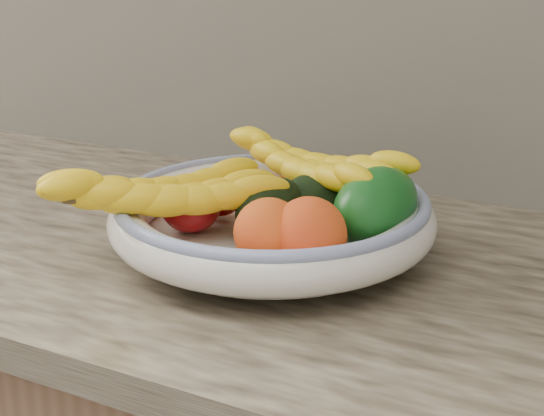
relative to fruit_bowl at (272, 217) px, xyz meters
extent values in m
cube|color=tan|center=(0.00, 0.02, -0.07)|extent=(2.44, 0.66, 0.04)
cube|color=beige|center=(0.00, 0.33, 0.20)|extent=(2.40, 0.02, 0.50)
cylinder|color=silver|center=(0.00, 0.00, -0.04)|extent=(0.13, 0.13, 0.02)
cylinder|color=silver|center=(0.00, 0.00, -0.03)|extent=(0.32, 0.32, 0.01)
torus|color=silver|center=(0.00, 0.00, 0.00)|extent=(0.39, 0.39, 0.05)
torus|color=#364D98|center=(0.00, 0.00, 0.02)|extent=(0.37, 0.37, 0.02)
ellipsoid|color=#E65B04|center=(-0.02, 0.11, 0.01)|extent=(0.07, 0.07, 0.05)
ellipsoid|color=#F05605|center=(0.04, 0.10, 0.01)|extent=(0.06, 0.06, 0.05)
ellipsoid|color=orange|center=(0.00, 0.08, 0.01)|extent=(0.06, 0.06, 0.04)
ellipsoid|color=#AA0304|center=(-0.08, 0.02, 0.01)|extent=(0.08, 0.08, 0.06)
ellipsoid|color=#9F0D12|center=(-0.09, -0.04, 0.01)|extent=(0.09, 0.09, 0.07)
ellipsoid|color=black|center=(0.01, -0.02, 0.02)|extent=(0.08, 0.11, 0.07)
ellipsoid|color=black|center=(0.05, 0.04, 0.02)|extent=(0.13, 0.13, 0.07)
ellipsoid|color=#0E4E15|center=(0.12, 0.02, 0.03)|extent=(0.12, 0.14, 0.11)
ellipsoid|color=orange|center=(0.04, -0.09, 0.02)|extent=(0.10, 0.10, 0.08)
ellipsoid|color=orange|center=(0.09, -0.08, 0.02)|extent=(0.09, 0.09, 0.08)
camera|label=1|loc=(0.44, -0.83, 0.33)|focal=55.00mm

